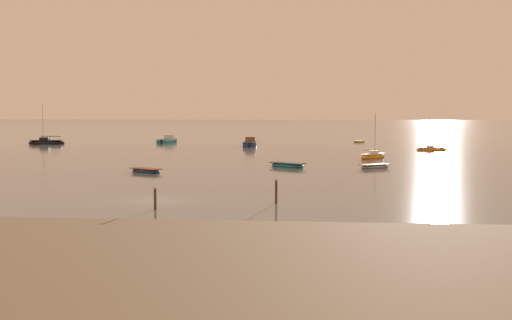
% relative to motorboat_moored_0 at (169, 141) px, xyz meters
% --- Properties ---
extents(ground_plane, '(800.00, 800.00, 0.00)m').
position_rel_motorboat_moored_0_xyz_m(ground_plane, '(18.04, -84.68, -0.35)').
color(ground_plane, slate).
extents(motorboat_moored_0, '(3.21, 6.41, 2.33)m').
position_rel_motorboat_moored_0_xyz_m(motorboat_moored_0, '(0.00, 0.00, 0.00)').
color(motorboat_moored_0, '#197084').
rests_on(motorboat_moored_0, ground).
extents(rowboat_moored_0, '(4.16, 3.37, 0.64)m').
position_rel_motorboat_moored_0_xyz_m(rowboat_moored_0, '(11.78, -63.04, -0.18)').
color(rowboat_moored_0, navy).
rests_on(rowboat_moored_0, ground).
extents(rowboat_moored_1, '(3.02, 3.06, 0.51)m').
position_rel_motorboat_moored_0_xyz_m(rowboat_moored_1, '(38.23, 5.45, -0.21)').
color(rowboat_moored_1, gold).
rests_on(rowboat_moored_1, ground).
extents(sailboat_moored_0, '(4.99, 1.97, 5.46)m').
position_rel_motorboat_moored_0_xyz_m(sailboat_moored_0, '(48.17, -21.70, -0.12)').
color(sailboat_moored_0, orange).
rests_on(sailboat_moored_0, ground).
extents(motorboat_moored_2, '(2.69, 6.72, 2.49)m').
position_rel_motorboat_moored_0_xyz_m(motorboat_moored_2, '(17.57, -11.08, 0.02)').
color(motorboat_moored_2, navy).
rests_on(motorboat_moored_2, ground).
extents(sailboat_moored_2, '(4.64, 5.83, 6.48)m').
position_rel_motorboat_moored_0_xyz_m(sailboat_moored_2, '(37.34, -39.93, -0.07)').
color(sailboat_moored_2, orange).
rests_on(sailboat_moored_2, ground).
extents(rowboat_moored_4, '(3.99, 3.50, 0.63)m').
position_rel_motorboat_moored_0_xyz_m(rowboat_moored_4, '(36.31, -55.32, -0.18)').
color(rowboat_moored_4, gray).
rests_on(rowboat_moored_4, ground).
extents(sailboat_moored_3, '(7.23, 2.62, 7.97)m').
position_rel_motorboat_moored_0_xyz_m(sailboat_moored_3, '(-22.12, -7.83, -0.01)').
color(sailboat_moored_3, black).
rests_on(sailboat_moored_3, ground).
extents(rowboat_moored_5, '(4.70, 4.07, 0.74)m').
position_rel_motorboat_moored_0_xyz_m(rowboat_moored_5, '(26.36, -54.97, -0.15)').
color(rowboat_moored_5, '#197084').
rests_on(rowboat_moored_5, ground).
extents(mooring_post_near, '(0.22, 0.22, 1.67)m').
position_rel_motorboat_moored_0_xyz_m(mooring_post_near, '(19.14, -88.86, 0.37)').
color(mooring_post_near, '#453323').
rests_on(mooring_post_near, ground).
extents(mooring_post_right, '(0.22, 0.22, 1.92)m').
position_rel_motorboat_moored_0_xyz_m(mooring_post_right, '(26.93, -85.11, 0.47)').
color(mooring_post_right, '#453323').
rests_on(mooring_post_right, ground).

